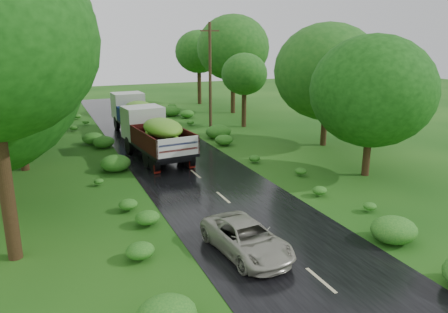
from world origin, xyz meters
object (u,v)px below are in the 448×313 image
utility_pole (210,78)px  truck_near (154,132)px  truck_far (135,112)px  car (246,238)px

utility_pole → truck_near: bearing=-136.7°
truck_near → utility_pole: (5.87, 5.37, 2.68)m
truck_near → truck_far: bearing=81.3°
truck_near → truck_far: truck_near is taller
truck_far → car: truck_far is taller
car → utility_pole: 20.31m
truck_near → car: bearing=-96.3°
truck_far → car: size_ratio=1.73×
car → utility_pole: bearing=66.6°
truck_far → utility_pole: (5.43, -2.63, 2.71)m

